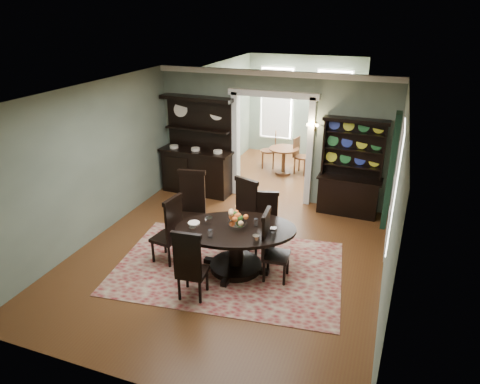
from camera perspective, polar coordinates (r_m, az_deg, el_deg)
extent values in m
cube|color=#563116|center=(7.95, -2.06, -8.97)|extent=(5.50, 6.00, 0.01)
cube|color=silver|center=(6.84, -2.42, 12.83)|extent=(5.50, 6.00, 0.01)
cube|color=gray|center=(8.62, -19.45, 3.42)|extent=(0.01, 6.00, 3.00)
cube|color=gray|center=(6.80, 19.81, -1.95)|extent=(0.01, 6.00, 3.00)
cube|color=gray|center=(4.94, -15.65, -11.41)|extent=(5.50, 0.01, 3.00)
cube|color=gray|center=(10.57, -5.33, 8.21)|extent=(1.85, 0.01, 3.00)
cube|color=gray|center=(9.64, 14.85, 6.03)|extent=(1.85, 0.01, 3.00)
cube|color=gray|center=(9.68, 4.55, 14.41)|extent=(1.80, 0.01, 0.50)
cube|color=white|center=(9.60, 4.50, 15.48)|extent=(5.50, 0.10, 0.12)
cube|color=#563116|center=(12.04, 6.41, 2.54)|extent=(3.50, 3.50, 0.01)
cube|color=silver|center=(11.33, 7.11, 16.89)|extent=(3.50, 3.50, 0.01)
cube|color=gray|center=(12.10, -1.46, 10.24)|extent=(0.01, 3.50, 3.00)
cube|color=gray|center=(11.33, 15.45, 8.51)|extent=(0.01, 3.50, 3.00)
cube|color=gray|center=(13.26, 8.58, 11.17)|extent=(3.50, 0.01, 3.00)
cube|color=white|center=(13.39, 4.92, 11.68)|extent=(1.05, 0.06, 2.20)
cube|color=white|center=(13.06, 12.25, 10.94)|extent=(1.05, 0.06, 2.20)
cube|color=white|center=(10.29, -0.57, 6.44)|extent=(0.14, 0.25, 2.50)
cube|color=white|center=(9.83, 9.34, 5.31)|extent=(0.14, 0.25, 2.50)
cube|color=white|center=(9.72, 4.50, 12.95)|extent=(2.08, 0.25, 0.14)
cube|color=white|center=(7.31, 19.97, 0.67)|extent=(0.02, 1.10, 2.00)
cube|color=white|center=(7.31, 19.86, 0.69)|extent=(0.01, 1.22, 2.12)
cube|color=black|center=(7.95, 19.46, 2.53)|extent=(0.10, 0.35, 2.10)
cube|color=gold|center=(9.58, 9.78, 8.55)|extent=(0.08, 0.05, 0.18)
sphere|color=#FFD88C|center=(9.44, 9.03, 8.87)|extent=(0.07, 0.07, 0.07)
sphere|color=#FFD88C|center=(9.40, 10.24, 8.73)|extent=(0.07, 0.07, 0.07)
cube|color=maroon|center=(7.72, -1.52, -9.99)|extent=(4.20, 3.05, 0.01)
ellipsoid|color=black|center=(7.28, -0.57, -5.00)|extent=(2.37, 1.91, 0.05)
cylinder|color=black|center=(7.30, -0.57, -5.26)|extent=(2.43, 2.43, 0.03)
cylinder|color=black|center=(7.47, -0.56, -7.53)|extent=(0.26, 0.26, 0.72)
cylinder|color=black|center=(7.66, -0.55, -9.83)|extent=(0.91, 0.91, 0.11)
cylinder|color=white|center=(7.31, -0.31, -4.38)|extent=(0.32, 0.32, 0.06)
cube|color=black|center=(8.36, -6.58, -3.44)|extent=(0.58, 0.57, 0.06)
cube|color=black|center=(8.37, -6.34, -0.13)|extent=(0.50, 0.15, 0.84)
cube|color=black|center=(8.21, -6.48, 2.64)|extent=(0.55, 0.18, 0.09)
cylinder|color=black|center=(8.36, -8.14, -5.46)|extent=(0.05, 0.05, 0.50)
cylinder|color=black|center=(8.27, -5.53, -5.68)|extent=(0.05, 0.05, 0.50)
cylinder|color=black|center=(8.69, -7.43, -4.24)|extent=(0.05, 0.05, 0.50)
cylinder|color=black|center=(8.60, -4.92, -4.43)|extent=(0.05, 0.05, 0.50)
cube|color=black|center=(8.06, -0.09, -4.48)|extent=(0.61, 0.59, 0.06)
cube|color=black|center=(8.02, 0.86, -1.29)|extent=(0.47, 0.21, 0.82)
cube|color=black|center=(7.86, 0.88, 1.48)|extent=(0.52, 0.24, 0.08)
cylinder|color=black|center=(8.16, -1.96, -6.05)|extent=(0.05, 0.05, 0.48)
cylinder|color=black|center=(7.95, 0.10, -6.90)|extent=(0.05, 0.05, 0.48)
cylinder|color=black|center=(8.41, -0.26, -5.08)|extent=(0.05, 0.05, 0.48)
cylinder|color=black|center=(8.21, 1.77, -5.87)|extent=(0.05, 0.05, 0.48)
cube|color=black|center=(7.96, 3.43, -5.46)|extent=(0.50, 0.48, 0.05)
cube|color=black|center=(7.96, 3.56, -2.57)|extent=(0.41, 0.14, 0.70)
cube|color=black|center=(7.81, 3.62, -0.20)|extent=(0.45, 0.17, 0.07)
cylinder|color=black|center=(7.93, 2.16, -7.27)|extent=(0.04, 0.04, 0.41)
cylinder|color=black|center=(7.92, 4.51, -7.38)|extent=(0.04, 0.04, 0.41)
cylinder|color=black|center=(8.21, 2.32, -6.13)|extent=(0.04, 0.04, 0.41)
cylinder|color=black|center=(8.20, 4.59, -6.23)|extent=(0.04, 0.04, 0.41)
cube|color=black|center=(7.81, -9.82, -6.07)|extent=(0.49, 0.51, 0.06)
cube|color=black|center=(7.51, -8.81, -3.80)|extent=(0.11, 0.46, 0.77)
cube|color=black|center=(7.34, -9.00, -1.05)|extent=(0.14, 0.50, 0.08)
cylinder|color=black|center=(8.14, -9.96, -6.63)|extent=(0.05, 0.05, 0.46)
cylinder|color=black|center=(7.90, -11.53, -7.74)|extent=(0.05, 0.05, 0.46)
cylinder|color=black|center=(7.95, -7.89, -7.26)|extent=(0.05, 0.05, 0.46)
cylinder|color=black|center=(7.70, -9.43, -8.44)|extent=(0.05, 0.05, 0.46)
cube|color=black|center=(7.24, 4.88, -8.50)|extent=(0.45, 0.47, 0.06)
cube|color=black|center=(7.07, 3.46, -5.68)|extent=(0.08, 0.44, 0.74)
cube|color=black|center=(6.90, 3.54, -2.92)|extent=(0.10, 0.48, 0.08)
cylinder|color=black|center=(7.19, 5.92, -10.85)|extent=(0.05, 0.05, 0.44)
cylinder|color=black|center=(7.47, 6.38, -9.42)|extent=(0.05, 0.05, 0.44)
cylinder|color=black|center=(7.24, 3.20, -10.49)|extent=(0.05, 0.05, 0.44)
cylinder|color=black|center=(7.52, 3.77, -9.08)|extent=(0.05, 0.05, 0.44)
cube|color=black|center=(6.85, -6.32, -10.57)|extent=(0.48, 0.46, 0.06)
cube|color=black|center=(6.50, -7.06, -8.69)|extent=(0.44, 0.09, 0.74)
cube|color=black|center=(6.31, -7.23, -5.75)|extent=(0.48, 0.11, 0.08)
cylinder|color=black|center=(7.06, -4.42, -11.52)|extent=(0.05, 0.05, 0.44)
cylinder|color=black|center=(7.16, -7.07, -11.08)|extent=(0.05, 0.05, 0.44)
cylinder|color=black|center=(6.80, -5.36, -13.10)|extent=(0.05, 0.05, 0.44)
cylinder|color=black|center=(6.90, -8.11, -12.61)|extent=(0.05, 0.05, 0.44)
cube|color=black|center=(10.58, -5.70, 2.67)|extent=(1.71, 0.65, 1.05)
cube|color=black|center=(10.40, -5.82, 5.49)|extent=(1.82, 0.71, 0.05)
cube|color=black|center=(10.43, -5.41, 9.16)|extent=(1.69, 0.16, 1.24)
cube|color=black|center=(10.37, -5.64, 8.35)|extent=(1.64, 0.37, 0.04)
cube|color=black|center=(10.19, -5.85, 12.32)|extent=(1.80, 0.45, 0.08)
cube|color=black|center=(9.76, 14.20, -0.54)|extent=(1.29, 0.49, 0.82)
cube|color=black|center=(9.60, 14.44, 1.75)|extent=(1.38, 0.54, 0.04)
cube|color=black|center=(9.57, 14.95, 5.64)|extent=(1.28, 0.09, 1.24)
cube|color=black|center=(9.54, 11.18, 5.95)|extent=(0.05, 0.24, 1.28)
cube|color=black|center=(9.45, 18.63, 4.98)|extent=(0.05, 0.24, 1.28)
cube|color=black|center=(9.29, 15.28, 9.20)|extent=(1.38, 0.33, 0.07)
cube|color=black|center=(9.59, 14.66, 3.41)|extent=(1.28, 0.27, 0.03)
cube|color=black|center=(9.48, 14.89, 5.48)|extent=(1.28, 0.27, 0.03)
cube|color=black|center=(9.38, 15.12, 7.60)|extent=(1.28, 0.27, 0.03)
cylinder|color=#542F18|center=(11.72, 5.88, 5.75)|extent=(0.80, 0.80, 0.04)
cylinder|color=#542F18|center=(11.83, 5.82, 4.13)|extent=(0.10, 0.10, 0.70)
cylinder|color=#542F18|center=(11.95, 5.75, 2.59)|extent=(0.44, 0.44, 0.06)
cylinder|color=#542F18|center=(12.25, 3.78, 5.50)|extent=(0.44, 0.44, 0.04)
cube|color=#542F18|center=(12.17, 4.75, 6.70)|extent=(0.14, 0.39, 0.55)
cylinder|color=#542F18|center=(12.48, 3.06, 4.65)|extent=(0.04, 0.04, 0.50)
cylinder|color=#542F18|center=(12.19, 3.00, 4.19)|extent=(0.04, 0.04, 0.50)
cylinder|color=#542F18|center=(12.48, 4.48, 4.61)|extent=(0.04, 0.04, 0.50)
cylinder|color=#542F18|center=(12.18, 4.46, 4.14)|extent=(0.04, 0.04, 0.50)
cylinder|color=#542F18|center=(11.87, 8.31, 4.62)|extent=(0.42, 0.42, 0.04)
cube|color=#542F18|center=(11.87, 7.54, 6.00)|extent=(0.11, 0.38, 0.53)
cylinder|color=#542F18|center=(11.77, 8.59, 3.19)|extent=(0.04, 0.04, 0.48)
cylinder|color=#542F18|center=(12.03, 9.18, 3.60)|extent=(0.04, 0.04, 0.48)
cylinder|color=#542F18|center=(11.88, 7.29, 3.47)|extent=(0.04, 0.04, 0.48)
cylinder|color=#542F18|center=(12.14, 7.90, 3.87)|extent=(0.04, 0.04, 0.48)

